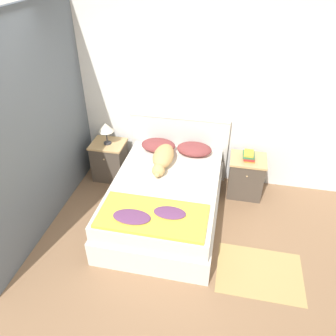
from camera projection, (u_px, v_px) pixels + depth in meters
ground_plane at (132, 281)px, 3.55m from camera, size 16.00×16.00×0.00m
wall_back at (171, 95)px, 4.53m from camera, size 9.00×0.06×2.55m
wall_side_left at (45, 121)px, 3.89m from camera, size 0.06×3.10×2.55m
bed at (165, 201)px, 4.23m from camera, size 1.36×1.93×0.56m
headboard at (179, 146)px, 4.88m from camera, size 1.44×0.06×1.01m
nightstand_left at (110, 160)px, 4.97m from camera, size 0.49×0.43×0.60m
nightstand_right at (246, 176)px, 4.63m from camera, size 0.49×0.43×0.60m
pillow_left at (158, 145)px, 4.67m from camera, size 0.49×0.33×0.16m
pillow_right at (194, 149)px, 4.58m from camera, size 0.49×0.33×0.16m
quilt at (152, 216)px, 3.55m from camera, size 1.19×0.59×0.07m
dog at (163, 158)px, 4.35m from camera, size 0.27×0.76×0.22m
book_stack at (249, 156)px, 4.42m from camera, size 0.17×0.22×0.10m
table_lamp at (106, 128)px, 4.65m from camera, size 0.22×0.22×0.33m
rug at (259, 273)px, 3.64m from camera, size 0.94×0.70×0.00m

